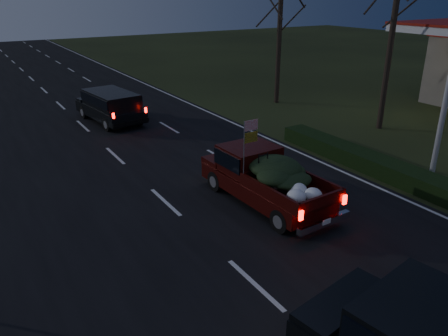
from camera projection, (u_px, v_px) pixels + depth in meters
ground at (255, 285)px, 10.14m from camera, size 120.00×120.00×0.00m
road_asphalt at (255, 285)px, 10.14m from camera, size 14.00×120.00×0.02m
hedge_row at (380, 166)px, 16.17m from camera, size 1.00×10.00×0.60m
bare_tree_far at (280, 12)px, 24.79m from camera, size 3.60×3.60×7.00m
pickup_truck at (265, 175)px, 13.77m from camera, size 2.06×4.90×2.53m
lead_suv at (111, 104)px, 22.30m from camera, size 2.43×4.73×1.30m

